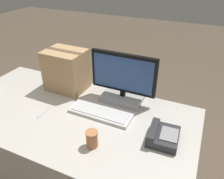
% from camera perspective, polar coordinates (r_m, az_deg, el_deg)
% --- Properties ---
extents(ground_plane, '(12.00, 12.00, 0.00)m').
position_cam_1_polar(ground_plane, '(2.13, -9.07, -21.73)').
color(ground_plane, brown).
extents(office_desk, '(1.80, 0.90, 0.73)m').
position_cam_1_polar(office_desk, '(1.86, -10.01, -14.94)').
color(office_desk, beige).
rests_on(office_desk, ground_plane).
extents(monitor, '(0.50, 0.22, 0.39)m').
position_cam_1_polar(monitor, '(1.65, 2.89, 1.91)').
color(monitor, '#B7B7B7').
rests_on(monitor, office_desk).
extents(keyboard, '(0.46, 0.16, 0.03)m').
position_cam_1_polar(keyboard, '(1.57, -3.08, -6.09)').
color(keyboard, silver).
rests_on(keyboard, office_desk).
extents(desk_phone, '(0.19, 0.22, 0.08)m').
position_cam_1_polar(desk_phone, '(1.40, 13.01, -11.63)').
color(desk_phone, '#2D2D33').
rests_on(desk_phone, office_desk).
extents(paper_cup_right, '(0.07, 0.07, 0.11)m').
position_cam_1_polar(paper_cup_right, '(1.31, -5.24, -12.72)').
color(paper_cup_right, '#BC7547').
rests_on(paper_cup_right, office_desk).
extents(spoon, '(0.03, 0.15, 0.00)m').
position_cam_1_polar(spoon, '(1.64, -17.94, -6.33)').
color(spoon, '#B2B2B7').
rests_on(spoon, office_desk).
extents(cardboard_box, '(0.32, 0.26, 0.34)m').
position_cam_1_polar(cardboard_box, '(1.84, -11.85, 4.96)').
color(cardboard_box, tan).
rests_on(cardboard_box, office_desk).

